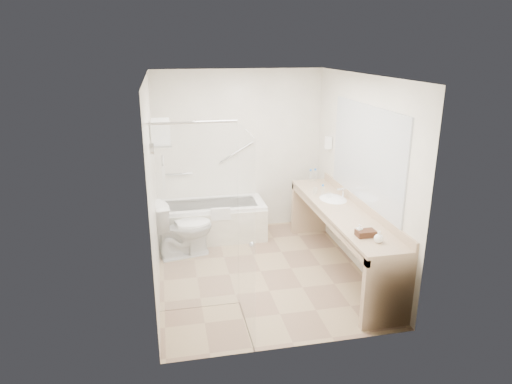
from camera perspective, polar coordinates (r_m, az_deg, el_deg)
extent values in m
plane|color=tan|center=(6.08, 0.58, -9.87)|extent=(3.20, 3.20, 0.00)
cube|color=white|center=(5.38, 0.66, 14.37)|extent=(2.60, 3.20, 0.10)
cube|color=silver|center=(7.12, -2.11, 5.08)|extent=(2.60, 0.10, 2.50)
cube|color=silver|center=(4.14, 5.30, -4.67)|extent=(2.60, 0.10, 2.50)
cube|color=silver|center=(5.49, -12.77, 0.69)|extent=(0.10, 3.20, 2.50)
cube|color=silver|center=(6.00, 12.85, 2.17)|extent=(0.10, 3.20, 2.50)
cube|color=white|center=(7.02, -5.57, -3.54)|extent=(1.60, 0.70, 0.55)
cube|color=#EFE6D0|center=(6.70, -5.23, -4.85)|extent=(1.60, 0.02, 0.50)
cube|color=white|center=(6.62, -4.44, -2.76)|extent=(0.28, 0.06, 0.18)
cylinder|color=silver|center=(7.07, -9.64, 2.23)|extent=(0.40, 0.03, 0.03)
cylinder|color=silver|center=(7.08, -2.45, 4.99)|extent=(0.53, 0.03, 0.33)
cube|color=silver|center=(4.90, -7.43, -3.60)|extent=(0.90, 0.01, 2.10)
cube|color=silver|center=(4.54, -1.28, -5.27)|extent=(0.02, 0.90, 2.10)
cylinder|color=silver|center=(4.62, -7.96, 8.60)|extent=(0.90, 0.02, 0.02)
sphere|color=silver|center=(4.43, -0.54, -6.58)|extent=(0.05, 0.05, 0.05)
cylinder|color=silver|center=(4.20, -12.91, 5.29)|extent=(0.04, 0.10, 0.10)
cube|color=silver|center=(5.72, -11.74, 6.11)|extent=(0.24, 0.55, 0.02)
cylinder|color=silver|center=(5.76, -11.60, 3.97)|extent=(0.02, 0.55, 0.02)
cube|color=white|center=(5.80, -11.50, 2.44)|extent=(0.03, 0.42, 0.32)
cube|color=white|center=(5.71, -11.77, 6.66)|extent=(0.22, 0.40, 0.08)
cube|color=white|center=(5.69, -11.83, 7.51)|extent=(0.22, 0.40, 0.08)
cube|color=white|center=(5.68, -11.88, 8.36)|extent=(0.22, 0.40, 0.08)
cube|color=tan|center=(5.90, 10.71, -2.32)|extent=(0.55, 2.70, 0.05)
cube|color=tan|center=(5.97, 13.06, -1.46)|extent=(0.03, 2.70, 0.10)
cube|color=tan|center=(5.83, 8.35, -3.02)|extent=(0.04, 2.70, 0.08)
cube|color=tan|center=(5.00, 16.11, -12.00)|extent=(0.55, 0.08, 0.80)
cube|color=tan|center=(7.19, 6.64, -1.97)|extent=(0.55, 0.08, 0.80)
ellipsoid|color=white|center=(6.26, 9.60, -1.11)|extent=(0.40, 0.52, 0.14)
cylinder|color=silver|center=(6.27, 10.89, -0.07)|extent=(0.03, 0.03, 0.14)
cube|color=#B6BCC3|center=(5.79, 13.56, 4.62)|extent=(0.02, 2.00, 1.20)
cube|color=white|center=(6.88, 9.03, 6.11)|extent=(0.08, 0.10, 0.18)
imported|color=white|center=(6.43, -9.07, -4.51)|extent=(0.90, 0.62, 0.80)
cube|color=#4A2A1A|center=(5.11, 13.55, -5.03)|extent=(0.21, 0.14, 0.07)
imported|color=white|center=(5.12, 12.75, -4.99)|extent=(0.10, 0.14, 0.06)
imported|color=white|center=(4.99, 15.09, -5.57)|extent=(0.13, 0.15, 0.10)
cylinder|color=silver|center=(6.30, 8.32, 0.09)|extent=(0.05, 0.05, 0.15)
cylinder|color=blue|center=(6.27, 8.36, 0.84)|extent=(0.03, 0.03, 0.02)
cylinder|color=silver|center=(6.99, 7.40, 2.03)|extent=(0.06, 0.06, 0.17)
cylinder|color=blue|center=(6.97, 7.43, 2.81)|extent=(0.03, 0.03, 0.03)
cylinder|color=silver|center=(6.97, 6.82, 1.98)|extent=(0.06, 0.06, 0.17)
cylinder|color=blue|center=(6.94, 6.85, 2.74)|extent=(0.03, 0.03, 0.02)
cylinder|color=silver|center=(6.19, 9.13, -0.52)|extent=(0.10, 0.10, 0.10)
cylinder|color=silver|center=(6.42, 7.41, 0.16)|extent=(0.07, 0.07, 0.08)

